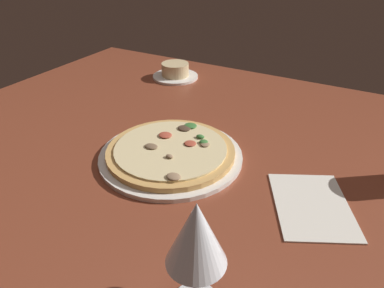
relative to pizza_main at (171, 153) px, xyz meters
The scene contains 5 objects.
dining_table 9.83cm from the pizza_main, 37.68° to the left, with size 150.00×110.00×4.00cm, color brown.
pizza_main is the anchor object (origin of this frame).
ramekin_on_saucer 49.33cm from the pizza_main, 120.30° to the left, with size 15.13×15.13×4.99cm.
wine_glass_far 37.50cm from the pizza_main, 52.75° to the right, with size 7.63×7.63×17.13cm.
paper_menu 30.72cm from the pizza_main, ahead, with size 13.08×18.27×0.30cm, color silver.
Camera 1 is at (28.61, -60.85, 46.69)cm, focal length 33.51 mm.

